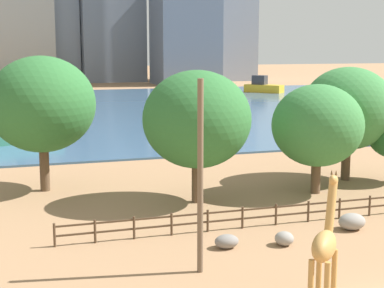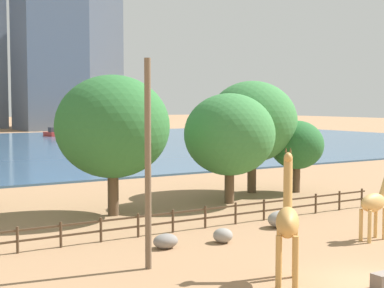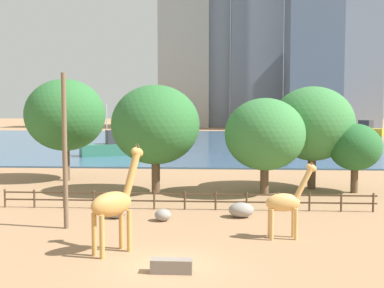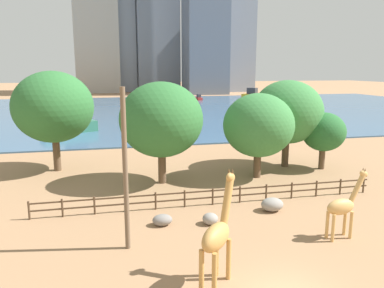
% 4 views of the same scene
% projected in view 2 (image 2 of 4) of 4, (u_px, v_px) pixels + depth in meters
% --- Properties ---
extents(giraffe_tall, '(2.87, 0.98, 4.26)m').
position_uv_depth(giraffe_tall, '(375.00, 202.00, 30.84)').
color(giraffe_tall, tan).
rests_on(giraffe_tall, ground).
extents(giraffe_companion, '(2.59, 2.84, 5.34)m').
position_uv_depth(giraffe_companion, '(287.00, 221.00, 23.63)').
color(giraffe_companion, '#C18C47').
rests_on(giraffe_companion, ground).
extents(utility_pole, '(0.28, 0.28, 9.13)m').
position_uv_depth(utility_pole, '(148.00, 165.00, 25.29)').
color(utility_pole, brown).
rests_on(utility_pole, ground).
extents(boulder_near_fence, '(1.30, 0.98, 0.73)m').
position_uv_depth(boulder_near_fence, '(166.00, 241.00, 29.13)').
color(boulder_near_fence, gray).
rests_on(boulder_near_fence, ground).
extents(boulder_by_pole, '(1.63, 1.29, 0.97)m').
position_uv_depth(boulder_by_pole, '(281.00, 219.00, 34.01)').
color(boulder_by_pole, gray).
rests_on(boulder_by_pole, ground).
extents(boulder_small, '(1.03, 1.00, 0.75)m').
position_uv_depth(boulder_small, '(223.00, 235.00, 30.32)').
color(boulder_small, gray).
rests_on(boulder_small, ground).
extents(enclosure_fence, '(26.12, 0.14, 1.30)m').
position_uv_depth(enclosure_fence, '(206.00, 215.00, 33.81)').
color(enclosure_fence, '#4C3826').
rests_on(enclosure_fence, ground).
extents(tree_left_large, '(7.16, 7.16, 8.94)m').
position_uv_depth(tree_left_large, '(252.00, 122.00, 46.73)').
color(tree_left_large, brown).
rests_on(tree_left_large, ground).
extents(tree_right_tall, '(6.53, 6.53, 7.89)m').
position_uv_depth(tree_right_tall, '(230.00, 135.00, 41.88)').
color(tree_right_tall, brown).
rests_on(tree_right_tall, ground).
extents(tree_left_small, '(7.29, 7.29, 8.99)m').
position_uv_depth(tree_left_small, '(113.00, 127.00, 37.31)').
color(tree_left_small, brown).
rests_on(tree_left_small, ground).
extents(tree_right_small, '(4.33, 4.33, 5.78)m').
position_uv_depth(tree_right_small, '(297.00, 145.00, 47.12)').
color(tree_right_small, brown).
rests_on(tree_right_small, ground).
extents(boat_sailboat, '(1.98, 4.36, 1.86)m').
position_uv_depth(boat_sailboat, '(51.00, 133.00, 121.98)').
color(boat_sailboat, '#B22D28').
rests_on(boat_sailboat, harbor_water).
extents(boat_tug, '(7.94, 8.33, 3.73)m').
position_uv_depth(boat_tug, '(134.00, 128.00, 130.28)').
color(boat_tug, gold).
rests_on(boat_tug, harbor_water).
extents(skyline_block_right, '(16.64, 14.22, 43.37)m').
position_uv_depth(skyline_block_right, '(88.00, 54.00, 175.11)').
color(skyline_block_right, gray).
rests_on(skyline_block_right, ground).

